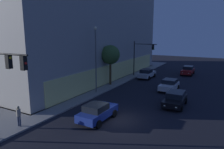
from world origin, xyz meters
TOP-DOWN VIEW (x-y plane):
  - ground_plane at (0.00, 0.00)m, footprint 120.00×120.00m
  - modern_building at (15.30, 19.09)m, footprint 37.44×23.00m
  - traffic_light_near_corner at (-7.70, 4.78)m, footprint 0.43×3.95m
  - traffic_light_far_corner at (19.64, 5.36)m, footprint 0.57×4.41m
  - street_lamp_sidewalk at (6.68, 6.65)m, footprint 0.44×0.44m
  - sidewalk_tree at (11.26, 7.02)m, footprint 2.90×2.90m
  - pedestrian_waiting at (-5.46, 6.57)m, footprint 0.36×0.36m
  - car_blue at (-0.96, 1.55)m, footprint 4.52×2.16m
  - car_black at (6.72, -3.81)m, footprint 4.57×2.23m
  - car_white at (12.56, -1.71)m, footprint 4.12×2.29m
  - car_silver at (19.09, 3.92)m, footprint 4.77×2.20m
  - car_red at (26.14, -2.01)m, footprint 4.51×2.17m

SIDE VIEW (x-z plane):
  - ground_plane at x=0.00m, z-range 0.00..0.00m
  - car_black at x=6.72m, z-range 0.02..1.57m
  - car_white at x=12.56m, z-range 0.03..1.63m
  - car_red at x=26.14m, z-range 0.01..1.67m
  - car_blue at x=-0.96m, z-range 0.02..1.68m
  - car_silver at x=19.09m, z-range 0.02..1.69m
  - pedestrian_waiting at x=-5.46m, z-range 0.32..2.11m
  - traffic_light_far_corner at x=19.64m, z-range 1.19..7.59m
  - sidewalk_tree at x=11.26m, z-range 1.69..7.77m
  - traffic_light_near_corner at x=-7.70m, z-range 1.51..8.50m
  - street_lamp_sidewalk at x=6.68m, z-range 1.20..9.87m
  - modern_building at x=15.30m, z-range -0.09..21.91m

